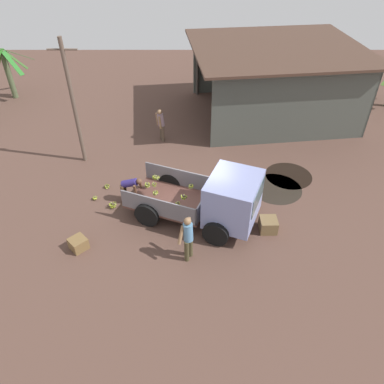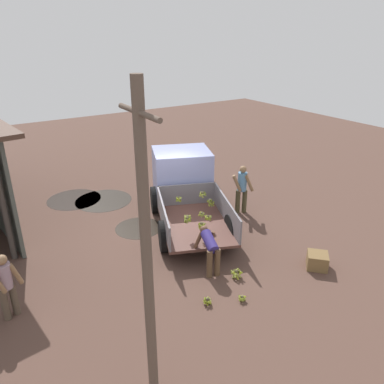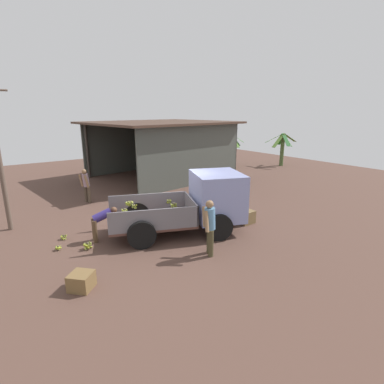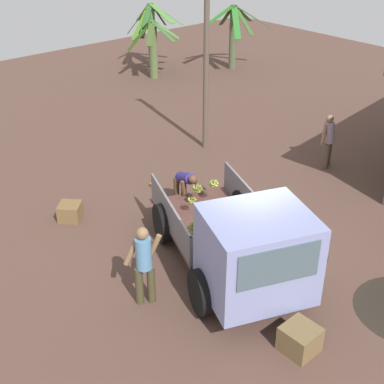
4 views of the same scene
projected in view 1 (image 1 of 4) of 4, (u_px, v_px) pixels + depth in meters
name	position (u px, v px, depth m)	size (l,w,h in m)	color
ground	(193.00, 205.00, 13.91)	(36.00, 36.00, 0.00)	brown
mud_patch_0	(289.00, 176.00, 15.37)	(1.91, 1.91, 0.01)	black
mud_patch_1	(211.00, 191.00, 14.54)	(1.44, 1.44, 0.01)	black
mud_patch_2	(276.00, 189.00, 14.69)	(2.01, 2.01, 0.01)	#2B251E
cargo_truck	(221.00, 200.00, 12.46)	(4.85, 3.39, 2.03)	brown
warehouse_shed	(285.00, 65.00, 18.36)	(8.96, 7.94, 3.44)	#4B4F48
utility_pole	(73.00, 103.00, 14.64)	(1.09, 0.16, 5.17)	brown
banana_palm_2	(8.00, 71.00, 20.44)	(2.48, 2.72, 2.72)	#515D3D
person_foreground_visitor	(188.00, 236.00, 11.32)	(0.55, 0.70, 1.66)	#453F27
person_worker_loading	(129.00, 187.00, 13.68)	(0.84, 0.60, 1.08)	brown
person_bystander_near_shed	(161.00, 124.00, 17.10)	(0.48, 0.62, 1.55)	brown
banana_bunch_on_ground_0	(95.00, 198.00, 14.09)	(0.19, 0.19, 0.15)	brown
banana_bunch_on_ground_1	(113.00, 205.00, 13.72)	(0.29, 0.28, 0.23)	brown
banana_bunch_on_ground_2	(107.00, 186.00, 14.65)	(0.22, 0.21, 0.18)	#423B2A
wooden_crate_0	(78.00, 244.00, 12.08)	(0.51, 0.51, 0.40)	brown
wooden_crate_1	(268.00, 225.00, 12.72)	(0.57, 0.57, 0.48)	brown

